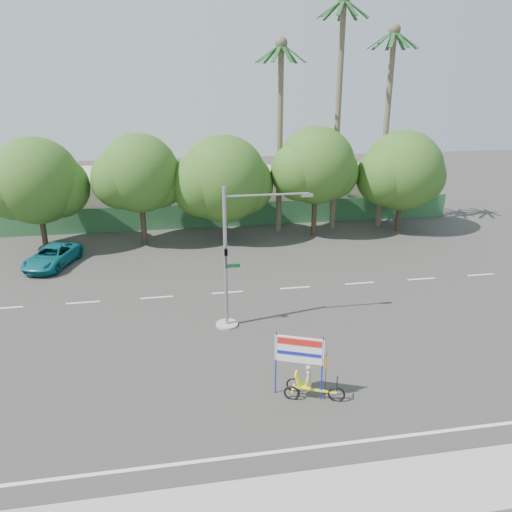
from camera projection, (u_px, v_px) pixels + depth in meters
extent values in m
plane|color=#33302D|center=(295.00, 363.00, 21.59)|extent=(120.00, 120.00, 0.00)
cube|color=gray|center=(358.00, 497.00, 14.61)|extent=(50.00, 2.40, 0.12)
cube|color=#336B3D|center=(232.00, 215.00, 41.20)|extent=(38.00, 0.08, 2.00)
cube|color=#BBAB94|center=(111.00, 195.00, 43.42)|extent=(12.00, 8.00, 4.00)
cube|color=#BBAB94|center=(311.00, 190.00, 46.39)|extent=(14.00, 8.00, 3.60)
cylinder|color=#473828|center=(43.00, 225.00, 35.44)|extent=(0.40, 0.40, 3.52)
sphere|color=#295619|center=(36.00, 181.00, 34.36)|extent=(6.00, 6.00, 6.00)
sphere|color=#295619|center=(59.00, 187.00, 35.04)|extent=(4.32, 4.32, 4.32)
sphere|color=#295619|center=(15.00, 187.00, 34.02)|extent=(4.56, 4.56, 4.56)
cylinder|color=#473828|center=(143.00, 219.00, 36.53)|extent=(0.40, 0.40, 3.74)
sphere|color=#295619|center=(139.00, 173.00, 35.38)|extent=(5.60, 5.60, 5.60)
sphere|color=#295619|center=(158.00, 180.00, 36.07)|extent=(4.03, 4.03, 4.03)
sphere|color=#295619|center=(121.00, 179.00, 35.06)|extent=(4.26, 4.26, 4.26)
cylinder|color=#473828|center=(225.00, 219.00, 37.57)|extent=(0.40, 0.40, 3.30)
sphere|color=#295619|center=(224.00, 179.00, 36.56)|extent=(6.40, 6.40, 6.40)
sphere|color=#295619|center=(243.00, 185.00, 37.25)|extent=(4.61, 4.61, 4.61)
sphere|color=#295619|center=(204.00, 184.00, 36.20)|extent=(4.86, 4.86, 4.86)
cylinder|color=#473828|center=(314.00, 211.00, 38.60)|extent=(0.40, 0.40, 3.87)
sphere|color=#295619|center=(316.00, 165.00, 37.42)|extent=(5.80, 5.80, 5.80)
sphere|color=#295619|center=(331.00, 172.00, 38.11)|extent=(4.18, 4.18, 4.18)
sphere|color=#295619|center=(300.00, 171.00, 37.09)|extent=(4.41, 4.41, 4.41)
cylinder|color=#473828|center=(399.00, 210.00, 39.81)|extent=(0.40, 0.40, 3.43)
sphere|color=#295619|center=(403.00, 171.00, 38.76)|extent=(6.20, 6.20, 6.20)
sphere|color=#295619|center=(417.00, 177.00, 39.44)|extent=(4.46, 4.46, 4.46)
sphere|color=#295619|center=(387.00, 176.00, 38.40)|extent=(4.71, 4.71, 4.71)
cylinder|color=#70604C|center=(337.00, 122.00, 38.11)|extent=(0.44, 0.44, 17.00)
cube|color=#1C4C21|center=(356.00, 8.00, 35.62)|extent=(1.91, 0.28, 1.36)
cube|color=#1C4C21|center=(350.00, 9.00, 36.15)|extent=(1.65, 1.44, 1.36)
cube|color=#1C4C21|center=(341.00, 10.00, 36.36)|extent=(0.61, 1.93, 1.36)
cube|color=#1C4C21|center=(334.00, 9.00, 36.15)|extent=(1.20, 1.80, 1.36)
cube|color=#1C4C21|center=(330.00, 8.00, 35.63)|extent=(1.89, 0.92, 1.36)
cube|color=#1C4C21|center=(333.00, 7.00, 35.03)|extent=(1.89, 0.92, 1.36)
cube|color=#1C4C21|center=(341.00, 6.00, 34.64)|extent=(1.20, 1.80, 1.36)
cube|color=#1C4C21|center=(350.00, 6.00, 34.64)|extent=(0.61, 1.93, 1.36)
cube|color=#1C4C21|center=(356.00, 7.00, 35.03)|extent=(1.65, 1.44, 1.36)
cylinder|color=#70604C|center=(386.00, 134.00, 39.09)|extent=(0.44, 0.44, 15.00)
sphere|color=#70604C|center=(395.00, 29.00, 36.57)|extent=(0.90, 0.90, 0.90)
cube|color=#1C4C21|center=(406.00, 39.00, 36.94)|extent=(1.91, 0.28, 1.36)
cube|color=#1C4C21|center=(399.00, 40.00, 37.47)|extent=(1.65, 1.44, 1.36)
cube|color=#1C4C21|center=(390.00, 40.00, 37.68)|extent=(0.61, 1.93, 1.36)
cube|color=#1C4C21|center=(383.00, 40.00, 37.47)|extent=(1.20, 1.80, 1.36)
cube|color=#1C4C21|center=(381.00, 39.00, 36.95)|extent=(1.89, 0.92, 1.36)
cube|color=#1C4C21|center=(384.00, 39.00, 36.35)|extent=(1.89, 0.92, 1.36)
cube|color=#1C4C21|center=(392.00, 38.00, 35.96)|extent=(1.20, 1.80, 1.36)
cube|color=#1C4C21|center=(401.00, 38.00, 35.95)|extent=(0.61, 1.93, 1.36)
cube|color=#1C4C21|center=(407.00, 39.00, 36.34)|extent=(1.65, 1.44, 1.36)
cylinder|color=#70604C|center=(280.00, 143.00, 37.89)|extent=(0.44, 0.44, 14.00)
sphere|color=#70604C|center=(281.00, 43.00, 35.53)|extent=(0.90, 0.90, 0.90)
cube|color=#1C4C21|center=(294.00, 53.00, 35.91)|extent=(1.91, 0.28, 1.36)
cube|color=#1C4C21|center=(289.00, 53.00, 36.43)|extent=(1.65, 1.44, 1.36)
cube|color=#1C4C21|center=(281.00, 54.00, 36.64)|extent=(0.61, 1.93, 1.36)
cube|color=#1C4C21|center=(272.00, 53.00, 36.44)|extent=(1.20, 1.80, 1.36)
cube|color=#1C4C21|center=(268.00, 53.00, 35.91)|extent=(1.89, 0.92, 1.36)
cube|color=#1C4C21|center=(270.00, 53.00, 35.31)|extent=(1.89, 0.92, 1.36)
cube|color=#1C4C21|center=(277.00, 52.00, 34.92)|extent=(1.20, 1.80, 1.36)
cube|color=#1C4C21|center=(286.00, 52.00, 34.92)|extent=(0.61, 1.93, 1.36)
cube|color=#1C4C21|center=(293.00, 53.00, 35.31)|extent=(1.65, 1.44, 1.36)
cylinder|color=gray|center=(227.00, 324.00, 24.88)|extent=(1.10, 1.10, 0.10)
cylinder|color=gray|center=(226.00, 259.00, 23.72)|extent=(0.18, 0.18, 7.00)
cylinder|color=gray|center=(267.00, 195.00, 23.01)|extent=(4.00, 0.10, 0.10)
cube|color=gray|center=(307.00, 195.00, 23.35)|extent=(0.55, 0.20, 0.12)
imported|color=black|center=(226.00, 259.00, 23.48)|extent=(0.16, 0.20, 1.00)
cube|color=#14662D|center=(233.00, 266.00, 23.89)|extent=(0.70, 0.04, 0.18)
torus|color=black|center=(336.00, 394.00, 18.95)|extent=(0.64, 0.33, 0.67)
torus|color=black|center=(294.00, 385.00, 19.57)|extent=(0.60, 0.31, 0.62)
torus|color=black|center=(292.00, 393.00, 19.06)|extent=(0.60, 0.31, 0.62)
cube|color=#FDFF16|center=(315.00, 390.00, 19.11)|extent=(1.57, 0.71, 0.06)
cube|color=#FDFF16|center=(293.00, 388.00, 19.31)|extent=(0.28, 0.57, 0.05)
cube|color=#FDFF16|center=(304.00, 386.00, 19.15)|extent=(0.61, 0.57, 0.06)
cube|color=#FDFF16|center=(298.00, 379.00, 19.11)|extent=(0.37, 0.47, 0.53)
cylinder|color=black|center=(337.00, 385.00, 18.82)|extent=(0.04, 0.04, 0.54)
cube|color=black|center=(337.00, 379.00, 18.73)|extent=(0.21, 0.42, 0.04)
imported|color=#CCB284|center=(309.00, 378.00, 18.99)|extent=(0.39, 0.46, 1.06)
cylinder|color=#1A1FC8|center=(276.00, 363.00, 19.11)|extent=(0.07, 0.07, 2.66)
cylinder|color=#1A1FC8|center=(322.00, 369.00, 18.73)|extent=(0.07, 0.07, 2.66)
cube|color=white|center=(299.00, 350.00, 18.69)|extent=(1.74, 0.77, 1.08)
cube|color=red|center=(299.00, 342.00, 18.54)|extent=(1.55, 0.66, 0.26)
cube|color=#1A1FC8|center=(299.00, 354.00, 18.71)|extent=(1.55, 0.66, 0.14)
cylinder|color=black|center=(326.00, 376.00, 18.80)|extent=(0.03, 0.03, 2.07)
cube|color=red|center=(317.00, 360.00, 18.66)|extent=(0.81, 0.36, 0.65)
imported|color=#106B76|center=(52.00, 256.00, 32.52)|extent=(3.60, 5.29, 1.35)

